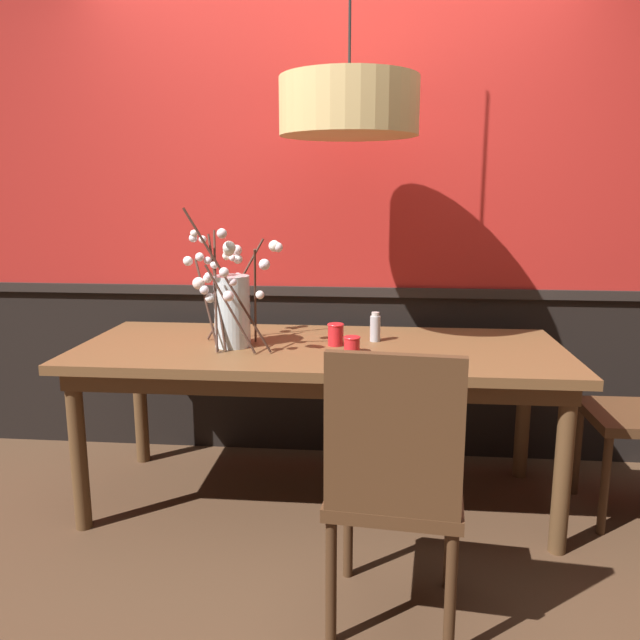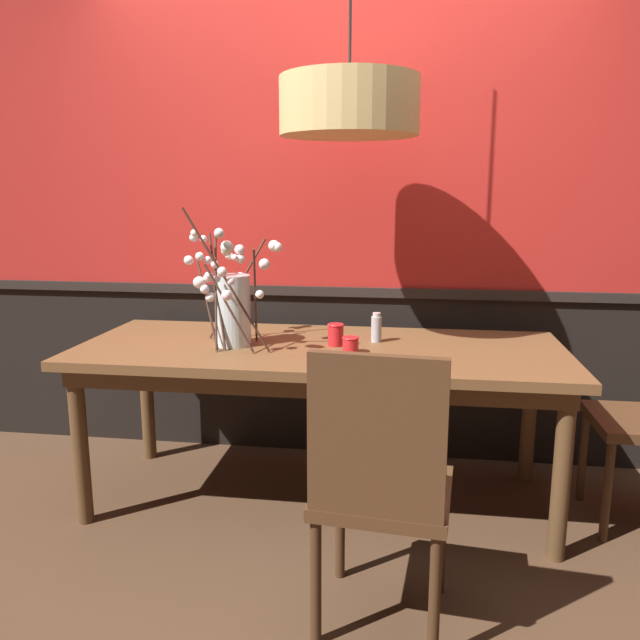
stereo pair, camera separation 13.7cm
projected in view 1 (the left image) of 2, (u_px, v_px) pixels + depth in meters
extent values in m
plane|color=#4C3321|center=(320.00, 499.00, 2.96)|extent=(24.00, 24.00, 0.00)
cube|color=black|center=(331.00, 372.00, 3.49)|extent=(5.45, 0.12, 0.89)
cube|color=black|center=(331.00, 290.00, 3.39)|extent=(5.45, 0.14, 0.05)
cube|color=#B2231E|center=(332.00, 103.00, 3.20)|extent=(5.45, 0.12, 1.97)
cube|color=brown|center=(320.00, 350.00, 2.82)|extent=(2.17, 0.88, 0.04)
cube|color=brown|center=(320.00, 363.00, 2.83)|extent=(2.06, 0.77, 0.08)
cylinder|color=brown|center=(78.00, 451.00, 2.64)|extent=(0.07, 0.07, 0.71)
cylinder|color=brown|center=(563.00, 470.00, 2.46)|extent=(0.07, 0.07, 0.71)
cylinder|color=brown|center=(140.00, 398.00, 3.32)|extent=(0.07, 0.07, 0.71)
cylinder|color=brown|center=(523.00, 410.00, 3.14)|extent=(0.07, 0.07, 0.71)
cube|color=#4C301C|center=(638.00, 417.00, 2.74)|extent=(0.43, 0.43, 0.04)
cylinder|color=#412917|center=(605.00, 485.00, 2.62)|extent=(0.04, 0.04, 0.44)
cylinder|color=#412917|center=(577.00, 450.00, 2.98)|extent=(0.04, 0.04, 0.44)
cube|color=#4C301C|center=(396.00, 491.00, 2.07)|extent=(0.47, 0.47, 0.04)
cube|color=#4C301C|center=(393.00, 436.00, 1.83)|extent=(0.41, 0.08, 0.50)
cylinder|color=#412917|center=(348.00, 523.00, 2.33)|extent=(0.04, 0.04, 0.43)
cylinder|color=#412917|center=(450.00, 533.00, 2.26)|extent=(0.04, 0.04, 0.43)
cylinder|color=#412917|center=(331.00, 582.00, 1.98)|extent=(0.04, 0.04, 0.43)
cylinder|color=#412917|center=(450.00, 596.00, 1.91)|extent=(0.04, 0.04, 0.43)
cube|color=#4C301C|center=(276.00, 363.00, 3.67)|extent=(0.42, 0.42, 0.04)
cube|color=#4C301C|center=(280.00, 316.00, 3.80)|extent=(0.40, 0.04, 0.45)
cylinder|color=#412917|center=(303.00, 412.00, 3.53)|extent=(0.04, 0.04, 0.42)
cylinder|color=#412917|center=(241.00, 410.00, 3.56)|extent=(0.04, 0.04, 0.42)
cylinder|color=#412917|center=(310.00, 392.00, 3.88)|extent=(0.04, 0.04, 0.42)
cylinder|color=#412917|center=(253.00, 391.00, 3.90)|extent=(0.04, 0.04, 0.42)
cube|color=#4C301C|center=(383.00, 364.00, 3.63)|extent=(0.42, 0.46, 0.04)
cube|color=#4C301C|center=(385.00, 315.00, 3.78)|extent=(0.39, 0.05, 0.46)
cylinder|color=#412917|center=(412.00, 415.00, 3.47)|extent=(0.04, 0.04, 0.42)
cylinder|color=#412917|center=(350.00, 412.00, 3.52)|extent=(0.04, 0.04, 0.42)
cylinder|color=#412917|center=(412.00, 394.00, 3.84)|extent=(0.04, 0.04, 0.42)
cylinder|color=#412917|center=(356.00, 392.00, 3.89)|extent=(0.04, 0.04, 0.42)
cylinder|color=silver|center=(232.00, 311.00, 2.77)|extent=(0.16, 0.16, 0.32)
cylinder|color=silver|center=(233.00, 338.00, 2.80)|extent=(0.14, 0.14, 0.07)
cylinder|color=#472D23|center=(207.00, 304.00, 2.73)|extent=(0.14, 0.14, 0.39)
sphere|color=white|center=(199.00, 283.00, 2.69)|extent=(0.05, 0.05, 0.05)
sphere|color=white|center=(204.00, 290.00, 2.69)|extent=(0.04, 0.04, 0.04)
sphere|color=white|center=(188.00, 261.00, 2.67)|extent=(0.04, 0.04, 0.04)
cylinder|color=#472D23|center=(255.00, 298.00, 2.74)|extent=(0.05, 0.19, 0.44)
sphere|color=white|center=(278.00, 247.00, 2.67)|extent=(0.04, 0.04, 0.04)
sphere|color=white|center=(274.00, 246.00, 2.68)|extent=(0.05, 0.05, 0.05)
sphere|color=white|center=(264.00, 264.00, 2.72)|extent=(0.05, 0.05, 0.05)
sphere|color=white|center=(260.00, 295.00, 2.72)|extent=(0.04, 0.04, 0.04)
sphere|color=white|center=(264.00, 265.00, 2.71)|extent=(0.04, 0.04, 0.04)
cylinder|color=#472D23|center=(216.00, 291.00, 2.71)|extent=(0.05, 0.17, 0.51)
sphere|color=white|center=(194.00, 234.00, 2.62)|extent=(0.03, 0.03, 0.03)
sphere|color=white|center=(222.00, 295.00, 2.71)|extent=(0.03, 0.03, 0.03)
sphere|color=white|center=(203.00, 239.00, 2.68)|extent=(0.03, 0.03, 0.03)
sphere|color=white|center=(214.00, 265.00, 2.69)|extent=(0.03, 0.03, 0.03)
sphere|color=white|center=(209.00, 276.00, 2.68)|extent=(0.04, 0.04, 0.04)
cylinder|color=#472D23|center=(217.00, 292.00, 2.71)|extent=(0.10, 0.13, 0.50)
sphere|color=white|center=(200.00, 257.00, 2.62)|extent=(0.04, 0.04, 0.04)
sphere|color=white|center=(193.00, 238.00, 2.63)|extent=(0.04, 0.04, 0.04)
sphere|color=white|center=(208.00, 261.00, 2.64)|extent=(0.03, 0.03, 0.03)
sphere|color=white|center=(210.00, 298.00, 2.71)|extent=(0.04, 0.04, 0.04)
sphere|color=white|center=(208.00, 279.00, 2.68)|extent=(0.04, 0.04, 0.04)
sphere|color=white|center=(219.00, 295.00, 2.74)|extent=(0.05, 0.05, 0.05)
cylinder|color=#472D23|center=(230.00, 310.00, 2.63)|extent=(0.21, 0.01, 0.38)
sphere|color=white|center=(224.00, 272.00, 2.52)|extent=(0.04, 0.04, 0.04)
sphere|color=white|center=(228.00, 296.00, 2.57)|extent=(0.05, 0.05, 0.05)
sphere|color=white|center=(233.00, 282.00, 2.54)|extent=(0.03, 0.03, 0.03)
cylinder|color=#472D23|center=(228.00, 283.00, 2.58)|extent=(0.34, 0.10, 0.61)
sphere|color=white|center=(229.00, 251.00, 2.51)|extent=(0.04, 0.04, 0.04)
sphere|color=silver|center=(222.00, 233.00, 2.43)|extent=(0.04, 0.04, 0.04)
sphere|color=white|center=(229.00, 247.00, 2.48)|extent=(0.05, 0.05, 0.05)
cylinder|color=#472D23|center=(235.00, 289.00, 2.89)|extent=(0.27, 0.08, 0.47)
sphere|color=white|center=(238.00, 278.00, 2.91)|extent=(0.05, 0.05, 0.05)
sphere|color=white|center=(232.00, 258.00, 2.91)|extent=(0.03, 0.03, 0.03)
sphere|color=white|center=(238.00, 259.00, 2.95)|extent=(0.05, 0.05, 0.05)
sphere|color=white|center=(226.00, 256.00, 2.93)|extent=(0.04, 0.04, 0.04)
sphere|color=white|center=(237.00, 250.00, 2.94)|extent=(0.05, 0.05, 0.05)
cylinder|color=red|center=(352.00, 345.00, 2.68)|extent=(0.07, 0.07, 0.07)
torus|color=red|center=(352.00, 337.00, 2.68)|extent=(0.07, 0.07, 0.01)
cylinder|color=silver|center=(352.00, 347.00, 2.69)|extent=(0.05, 0.05, 0.04)
cylinder|color=red|center=(336.00, 335.00, 2.81)|extent=(0.07, 0.07, 0.10)
torus|color=red|center=(336.00, 325.00, 2.80)|extent=(0.08, 0.08, 0.01)
cylinder|color=silver|center=(336.00, 338.00, 2.81)|extent=(0.05, 0.05, 0.05)
cylinder|color=#ADADB2|center=(375.00, 329.00, 2.89)|extent=(0.05, 0.05, 0.12)
cylinder|color=beige|center=(375.00, 314.00, 2.87)|extent=(0.04, 0.04, 0.02)
cylinder|color=tan|center=(349.00, 107.00, 2.63)|extent=(0.59, 0.59, 0.24)
sphere|color=#F9EAB7|center=(349.00, 116.00, 2.64)|extent=(0.14, 0.14, 0.14)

